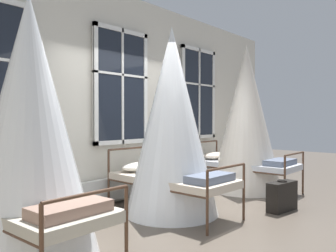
{
  "coord_description": "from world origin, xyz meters",
  "views": [
    {
      "loc": [
        -3.79,
        -3.07,
        1.39
      ],
      "look_at": [
        -0.06,
        0.23,
        1.29
      ],
      "focal_mm": 36.63,
      "sensor_mm": 36.0,
      "label": 1
    }
  ],
  "objects_px": {
    "cot_second": "(172,123)",
    "cot_third": "(246,119)",
    "cot_first": "(30,129)",
    "suitcase_dark": "(282,196)"
  },
  "relations": [
    {
      "from": "cot_first",
      "to": "cot_third",
      "type": "distance_m",
      "value": 4.34
    },
    {
      "from": "cot_second",
      "to": "suitcase_dark",
      "type": "xyz_separation_m",
      "value": [
        1.22,
        -1.16,
        -1.11
      ]
    },
    {
      "from": "suitcase_dark",
      "to": "cot_first",
      "type": "bearing_deg",
      "value": 168.48
    },
    {
      "from": "cot_third",
      "to": "suitcase_dark",
      "type": "height_order",
      "value": "cot_third"
    },
    {
      "from": "cot_first",
      "to": "cot_third",
      "type": "xyz_separation_m",
      "value": [
        4.34,
        -0.04,
        0.09
      ]
    },
    {
      "from": "cot_first",
      "to": "cot_second",
      "type": "relative_size",
      "value": 0.97
    },
    {
      "from": "cot_second",
      "to": "suitcase_dark",
      "type": "height_order",
      "value": "cot_second"
    },
    {
      "from": "cot_second",
      "to": "cot_third",
      "type": "relative_size",
      "value": 0.96
    },
    {
      "from": "cot_first",
      "to": "suitcase_dark",
      "type": "distance_m",
      "value": 3.72
    },
    {
      "from": "cot_second",
      "to": "cot_first",
      "type": "bearing_deg",
      "value": 90.43
    }
  ]
}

